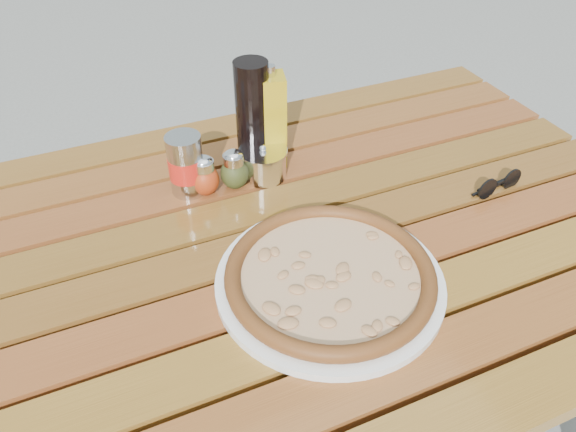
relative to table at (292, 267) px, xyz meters
name	(u,v)px	position (x,y,z in m)	size (l,w,h in m)	color
table	(292,267)	(0.00, 0.00, 0.00)	(1.40, 0.90, 0.75)	#381B0C
plate	(330,282)	(0.01, -0.13, 0.08)	(0.36, 0.36, 0.01)	white
pizza	(330,275)	(0.01, -0.13, 0.10)	(0.41, 0.41, 0.03)	beige
pepper_shaker	(205,176)	(-0.10, 0.18, 0.11)	(0.07, 0.07, 0.08)	#BA3C15
oregano_shaker	(234,170)	(-0.04, 0.18, 0.11)	(0.06, 0.06, 0.08)	#3E441B
dark_bottle	(253,116)	(0.02, 0.24, 0.19)	(0.07, 0.07, 0.22)	black
soda_can	(186,165)	(-0.13, 0.20, 0.13)	(0.07, 0.07, 0.12)	#BBBBC0
olive_oil_cruet	(271,120)	(0.06, 0.23, 0.17)	(0.07, 0.07, 0.21)	#AD8F12
parmesan_tin	(263,162)	(0.02, 0.19, 0.11)	(0.11, 0.11, 0.07)	white
sunglasses	(498,184)	(0.41, -0.04, 0.09)	(0.11, 0.03, 0.04)	black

